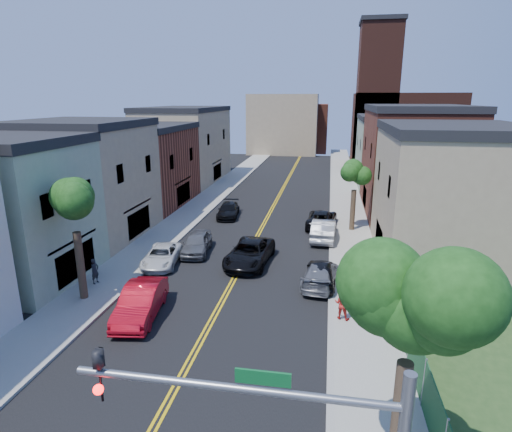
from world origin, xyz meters
The scene contains 29 objects.
sidewalk_left centered at (-7.90, 40.00, 0.07)m, with size 3.20×100.00×0.15m, color gray.
sidewalk_right centered at (7.90, 40.00, 0.07)m, with size 3.20×100.00×0.15m, color gray.
curb_left centered at (-6.15, 40.00, 0.07)m, with size 0.30×100.00×0.15m, color gray.
curb_right centered at (6.15, 40.00, 0.07)m, with size 0.30×100.00×0.15m, color gray.
bldg_left_palegrn centered at (-14.00, 16.00, 4.25)m, with size 9.00×8.00×8.50m, color gray.
bldg_left_tan_near centered at (-14.00, 25.00, 4.50)m, with size 9.00×10.00×9.00m, color #998466.
bldg_left_brick centered at (-14.00, 36.00, 4.00)m, with size 9.00×12.00×8.00m, color brown.
bldg_left_tan_far centered at (-14.00, 50.00, 4.75)m, with size 9.00×16.00×9.50m, color #998466.
bldg_right_tan centered at (14.00, 24.00, 4.50)m, with size 9.00×12.00×9.00m, color #998466.
bldg_right_brick centered at (14.00, 38.00, 5.00)m, with size 9.00×14.00×10.00m, color brown.
bldg_right_palegrn centered at (14.00, 52.00, 4.25)m, with size 9.00×12.00×8.50m, color gray.
church centered at (16.33, 67.07, 7.24)m, with size 16.20×14.20×22.60m.
backdrop_left centered at (-4.00, 82.00, 6.00)m, with size 14.00×8.00×12.00m, color #998466.
backdrop_center centered at (0.00, 86.00, 5.00)m, with size 10.00×8.00×10.00m, color brown.
fence_right centered at (9.50, 9.50, 1.10)m, with size 0.04×15.00×1.90m, color #143F1E.
tree_left_mid centered at (-7.88, 14.01, 6.58)m, with size 5.20×5.20×9.29m.
tree_right_corner centered at (7.93, 4.01, 7.31)m, with size 5.80×5.80×10.35m.
tree_right_far centered at (7.92, 30.01, 5.76)m, with size 4.40×4.40×8.03m.
red_sedan centered at (-3.80, 12.75, 0.85)m, with size 1.79×5.13×1.69m, color #B60C1B.
white_pickup centered at (-5.50, 19.81, 0.64)m, with size 2.14×4.64×1.29m, color silver.
grey_car_left centered at (-3.80, 22.50, 0.78)m, with size 1.85×4.60×1.57m, color #515358.
black_car_left centered at (-3.80, 32.60, 0.67)m, with size 1.89×4.64×1.35m, color black.
grey_car_right centered at (5.50, 18.41, 0.70)m, with size 1.97×4.84×1.41m, color slate.
black_car_right centered at (5.50, 18.45, 0.76)m, with size 1.80×4.48×1.53m, color black.
silver_car_right centered at (5.50, 27.30, 0.86)m, with size 1.83×5.23×1.72m, color #999AA0.
dark_car_right_far centered at (5.28, 30.86, 0.76)m, with size 2.51×5.45×1.52m, color black.
black_suv_lane centered at (0.50, 21.05, 0.80)m, with size 2.66×5.78×1.61m, color black.
pedestrian_left centered at (-8.27, 15.93, 0.95)m, with size 0.58×0.38×1.59m, color #212228.
pedestrian_right centered at (6.70, 14.09, 1.01)m, with size 0.83×0.65×1.72m, color red.
Camera 1 is at (5.67, -6.14, 11.26)m, focal length 29.58 mm.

